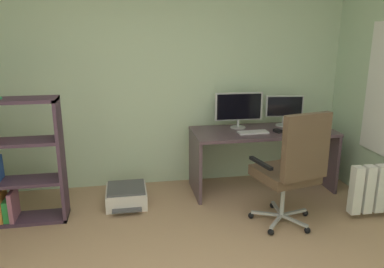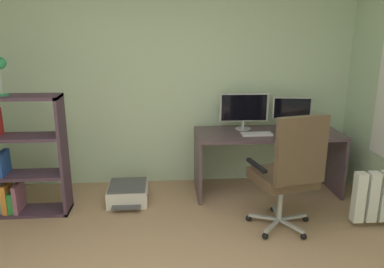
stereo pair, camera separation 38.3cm
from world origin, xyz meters
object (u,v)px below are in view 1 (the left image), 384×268
at_px(printer, 126,196).
at_px(desk, 262,145).
at_px(office_chair, 292,166).
at_px(monitor_secondary, 284,108).
at_px(computer_mouse, 278,131).
at_px(bookshelf, 2,168).
at_px(monitor_main, 239,108).
at_px(keyboard, 253,132).

bearing_deg(printer, desk, 5.48).
bearing_deg(office_chair, desk, 86.61).
distance_m(monitor_secondary, computer_mouse, 0.39).
relative_size(monitor_secondary, bookshelf, 0.36).
distance_m(monitor_main, printer, 1.63).
bearing_deg(printer, bookshelf, -170.90).
bearing_deg(monitor_secondary, desk, -153.67).
relative_size(desk, monitor_main, 2.91).
relative_size(office_chair, bookshelf, 0.94).
distance_m(keyboard, office_chair, 0.84).
xyz_separation_m(keyboard, bookshelf, (-2.60, -0.24, -0.16)).
bearing_deg(monitor_main, desk, -30.77).
relative_size(monitor_secondary, office_chair, 0.38).
xyz_separation_m(monitor_secondary, keyboard, (-0.47, -0.26, -0.21)).
relative_size(monitor_secondary, printer, 0.84).
xyz_separation_m(monitor_secondary, bookshelf, (-3.07, -0.49, -0.37)).
relative_size(keyboard, bookshelf, 0.27).
bearing_deg(monitor_main, keyboard, -68.90).
height_order(keyboard, computer_mouse, computer_mouse).
distance_m(monitor_main, monitor_secondary, 0.57).
height_order(bookshelf, printer, bookshelf).
relative_size(monitor_secondary, computer_mouse, 4.46).
height_order(monitor_secondary, printer, monitor_secondary).
xyz_separation_m(desk, computer_mouse, (0.13, -0.12, 0.20)).
bearing_deg(keyboard, monitor_secondary, 27.42).
distance_m(desk, monitor_secondary, 0.53).
height_order(desk, computer_mouse, computer_mouse).
distance_m(computer_mouse, bookshelf, 2.90).
bearing_deg(printer, office_chair, -26.78).
bearing_deg(desk, printer, -174.52).
height_order(computer_mouse, office_chair, office_chair).
height_order(monitor_secondary, computer_mouse, monitor_secondary).
distance_m(computer_mouse, office_chair, 0.84).
bearing_deg(computer_mouse, office_chair, -119.67).
relative_size(monitor_main, monitor_secondary, 1.27).
xyz_separation_m(monitor_secondary, computer_mouse, (-0.18, -0.27, -0.20)).
xyz_separation_m(keyboard, office_chair, (0.10, -0.83, -0.11)).
bearing_deg(office_chair, monitor_secondary, 71.35).
bearing_deg(keyboard, printer, -179.27).
bearing_deg(bookshelf, keyboard, 5.19).
height_order(monitor_secondary, office_chair, office_chair).
relative_size(office_chair, printer, 2.21).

